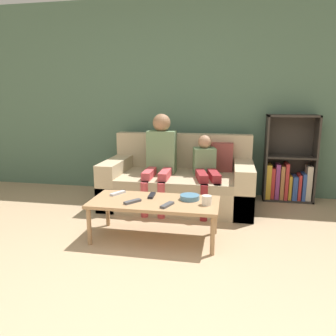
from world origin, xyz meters
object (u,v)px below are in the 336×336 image
object	(u,v)px
person_adult	(160,154)
tv_remote_3	(167,205)
tv_remote_2	(118,193)
snack_bowl	(190,197)
coffee_table	(154,204)
tv_remote_0	(152,195)
cup_near	(207,200)
couch	(179,183)
person_child	(206,169)
tv_remote_1	(133,202)
bookshelf	(288,170)

from	to	relation	value
person_adult	tv_remote_3	world-z (taller)	person_adult
tv_remote_2	snack_bowl	world-z (taller)	snack_bowl
coffee_table	snack_bowl	xyz separation A→B (m)	(0.32, 0.09, 0.06)
tv_remote_0	cup_near	bearing A→B (deg)	-18.38
coffee_table	tv_remote_0	size ratio (longest dim) A/B	6.91
couch	person_child	xyz separation A→B (m)	(0.34, -0.15, 0.22)
person_adult	tv_remote_2	size ratio (longest dim) A/B	6.52
cup_near	tv_remote_1	world-z (taller)	cup_near
coffee_table	tv_remote_2	world-z (taller)	tv_remote_2
bookshelf	tv_remote_2	size ratio (longest dim) A/B	6.42
person_adult	tv_remote_1	distance (m)	1.11
cup_near	tv_remote_2	world-z (taller)	cup_near
cup_near	tv_remote_3	size ratio (longest dim) A/B	0.49
bookshelf	tv_remote_2	xyz separation A→B (m)	(-1.82, -1.39, -0.01)
couch	cup_near	size ratio (longest dim) A/B	20.50
tv_remote_3	bookshelf	bearing A→B (deg)	72.87
cup_near	snack_bowl	size ratio (longest dim) A/B	0.48
person_child	tv_remote_0	xyz separation A→B (m)	(-0.46, -0.81, -0.11)
person_child	couch	bearing A→B (deg)	143.05
person_child	cup_near	bearing A→B (deg)	-98.34
person_child	tv_remote_0	size ratio (longest dim) A/B	5.10
bookshelf	snack_bowl	xyz separation A→B (m)	(-1.10, -1.43, 0.00)
coffee_table	tv_remote_1	xyz separation A→B (m)	(-0.18, -0.10, 0.05)
person_child	cup_near	distance (m)	0.97
bookshelf	coffee_table	bearing A→B (deg)	-132.96
couch	bookshelf	world-z (taller)	bookshelf
bookshelf	tv_remote_1	size ratio (longest dim) A/B	6.71
person_child	tv_remote_2	distance (m)	1.14
person_adult	snack_bowl	size ratio (longest dim) A/B	6.17
tv_remote_1	snack_bowl	xyz separation A→B (m)	(0.50, 0.19, 0.01)
bookshelf	coffee_table	world-z (taller)	bookshelf
person_child	snack_bowl	bearing A→B (deg)	-109.02
bookshelf	person_adult	bearing A→B (deg)	-161.02
coffee_table	person_adult	xyz separation A→B (m)	(-0.15, 0.98, 0.30)
tv_remote_0	bookshelf	bearing A→B (deg)	40.89
bookshelf	person_adult	distance (m)	1.68
tv_remote_0	snack_bowl	xyz separation A→B (m)	(0.37, -0.03, 0.01)
tv_remote_0	tv_remote_2	xyz separation A→B (m)	(-0.35, 0.01, 0.00)
tv_remote_2	couch	bearing A→B (deg)	92.46
bookshelf	snack_bowl	distance (m)	1.81
bookshelf	tv_remote_1	xyz separation A→B (m)	(-1.60, -1.62, -0.01)
person_child	snack_bowl	xyz separation A→B (m)	(-0.09, -0.84, -0.10)
couch	coffee_table	xyz separation A→B (m)	(-0.07, -1.08, 0.07)
cup_near	tv_remote_1	size ratio (longest dim) A/B	0.53
tv_remote_2	snack_bowl	distance (m)	0.72
couch	tv_remote_0	bearing A→B (deg)	-97.26
couch	bookshelf	distance (m)	1.43
coffee_table	tv_remote_3	bearing A→B (deg)	-42.16
person_child	person_adult	bearing A→B (deg)	161.78
snack_bowl	cup_near	bearing A→B (deg)	-36.69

